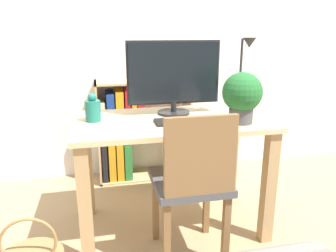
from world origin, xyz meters
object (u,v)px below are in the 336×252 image
(vase, at_px, (93,109))
(potted_plant, at_px, (242,95))
(keyboard, at_px, (186,121))
(bookshelf, at_px, (128,132))
(chair, at_px, (193,181))
(monitor, at_px, (174,75))
(desk_lamp, at_px, (244,68))

(vase, xyz_separation_m, potted_plant, (0.83, -0.22, 0.09))
(keyboard, height_order, bookshelf, bookshelf)
(chair, bearing_deg, keyboard, 85.34)
(monitor, height_order, vase, monitor)
(monitor, xyz_separation_m, keyboard, (0.02, -0.22, -0.24))
(potted_plant, distance_m, bookshelf, 1.23)
(vase, bearing_deg, desk_lamp, 0.18)
(desk_lamp, bearing_deg, potted_plant, -116.21)
(vase, xyz_separation_m, bookshelf, (0.26, 0.76, -0.38))
(potted_plant, bearing_deg, monitor, 138.24)
(chair, height_order, bookshelf, chair)
(monitor, relative_size, vase, 3.53)
(keyboard, xyz_separation_m, chair, (-0.03, -0.25, -0.26))
(keyboard, height_order, potted_plant, potted_plant)
(potted_plant, relative_size, chair, 0.34)
(desk_lamp, bearing_deg, keyboard, -161.16)
(potted_plant, xyz_separation_m, chair, (-0.34, -0.18, -0.41))
(vase, relative_size, chair, 0.19)
(monitor, distance_m, desk_lamp, 0.45)
(monitor, height_order, chair, monitor)
(keyboard, height_order, chair, chair)
(vase, height_order, bookshelf, vase)
(monitor, bearing_deg, keyboard, -84.44)
(bookshelf, bearing_deg, monitor, -70.47)
(keyboard, relative_size, potted_plant, 1.22)
(keyboard, bearing_deg, desk_lamp, 18.84)
(monitor, bearing_deg, potted_plant, -41.76)
(keyboard, relative_size, chair, 0.41)
(monitor, distance_m, vase, 0.54)
(desk_lamp, distance_m, potted_plant, 0.28)
(vase, relative_size, desk_lamp, 0.35)
(bookshelf, bearing_deg, keyboard, -73.68)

